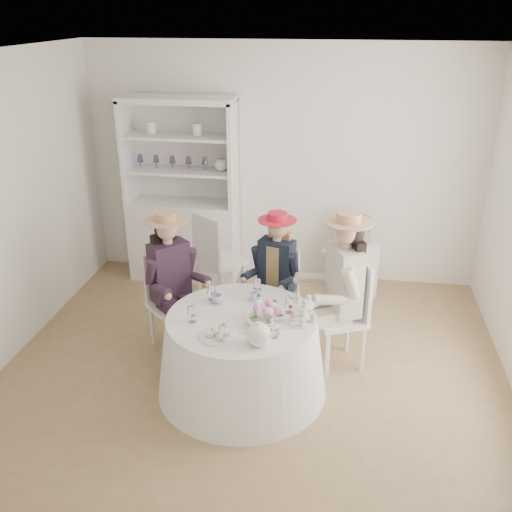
# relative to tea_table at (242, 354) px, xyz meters

# --- Properties ---
(ground) EXTENTS (4.50, 4.50, 0.00)m
(ground) POSITION_rel_tea_table_xyz_m (0.05, 0.36, -0.35)
(ground) COLOR olive
(ground) RESTS_ON ground
(ceiling) EXTENTS (4.50, 4.50, 0.00)m
(ceiling) POSITION_rel_tea_table_xyz_m (0.05, 0.36, 2.35)
(ceiling) COLOR white
(ceiling) RESTS_ON wall_back
(wall_back) EXTENTS (4.50, 0.00, 4.50)m
(wall_back) POSITION_rel_tea_table_xyz_m (0.05, 2.36, 1.00)
(wall_back) COLOR white
(wall_back) RESTS_ON ground
(wall_front) EXTENTS (4.50, 0.00, 4.50)m
(wall_front) POSITION_rel_tea_table_xyz_m (0.05, -1.64, 1.00)
(wall_front) COLOR white
(wall_front) RESTS_ON ground
(wall_left) EXTENTS (0.00, 4.50, 4.50)m
(wall_left) POSITION_rel_tea_table_xyz_m (-2.20, 0.36, 1.00)
(wall_left) COLOR white
(wall_left) RESTS_ON ground
(tea_table) EXTENTS (1.43, 1.43, 0.71)m
(tea_table) POSITION_rel_tea_table_xyz_m (0.00, 0.00, 0.00)
(tea_table) COLOR white
(tea_table) RESTS_ON ground
(hutch) EXTENTS (1.43, 0.91, 2.13)m
(hutch) POSITION_rel_tea_table_xyz_m (-1.08, 2.13, 0.41)
(hutch) COLOR silver
(hutch) RESTS_ON ground
(side_table) EXTENTS (0.50, 0.50, 0.62)m
(side_table) POSITION_rel_tea_table_xyz_m (0.94, 2.02, -0.04)
(side_table) COLOR silver
(side_table) RESTS_ON ground
(hatbox) EXTENTS (0.31, 0.31, 0.27)m
(hatbox) POSITION_rel_tea_table_xyz_m (0.94, 2.02, 0.41)
(hatbox) COLOR black
(hatbox) RESTS_ON side_table
(guest_left) EXTENTS (0.58, 0.57, 1.36)m
(guest_left) POSITION_rel_tea_table_xyz_m (-0.76, 0.56, 0.42)
(guest_left) COLOR silver
(guest_left) RESTS_ON ground
(guest_mid) EXTENTS (0.48, 0.52, 1.28)m
(guest_mid) POSITION_rel_tea_table_xyz_m (0.16, 0.93, 0.37)
(guest_mid) COLOR silver
(guest_mid) RESTS_ON ground
(guest_right) EXTENTS (0.62, 0.56, 1.47)m
(guest_right) POSITION_rel_tea_table_xyz_m (0.79, 0.52, 0.48)
(guest_right) COLOR silver
(guest_right) RESTS_ON ground
(spare_chair) EXTENTS (0.60, 0.60, 1.05)m
(spare_chair) POSITION_rel_tea_table_xyz_m (-0.55, 1.45, 0.21)
(spare_chair) COLOR silver
(spare_chair) RESTS_ON ground
(teacup_a) EXTENTS (0.11, 0.11, 0.07)m
(teacup_a) POSITION_rel_tea_table_xyz_m (-0.24, 0.19, 0.39)
(teacup_a) COLOR white
(teacup_a) RESTS_ON tea_table
(teacup_b) EXTENTS (0.09, 0.09, 0.07)m
(teacup_b) POSITION_rel_tea_table_xyz_m (0.05, 0.30, 0.39)
(teacup_b) COLOR white
(teacup_b) RESTS_ON tea_table
(teacup_c) EXTENTS (0.09, 0.09, 0.06)m
(teacup_c) POSITION_rel_tea_table_xyz_m (0.24, 0.18, 0.39)
(teacup_c) COLOR white
(teacup_c) RESTS_ON tea_table
(flower_bowl) EXTENTS (0.29, 0.29, 0.06)m
(flower_bowl) POSITION_rel_tea_table_xyz_m (0.17, -0.10, 0.38)
(flower_bowl) COLOR white
(flower_bowl) RESTS_ON tea_table
(flower_arrangement) EXTENTS (0.19, 0.19, 0.07)m
(flower_arrangement) POSITION_rel_tea_table_xyz_m (0.20, -0.01, 0.45)
(flower_arrangement) COLOR pink
(flower_arrangement) RESTS_ON tea_table
(table_teapot) EXTENTS (0.26, 0.19, 0.20)m
(table_teapot) POSITION_rel_tea_table_xyz_m (0.20, -0.38, 0.44)
(table_teapot) COLOR white
(table_teapot) RESTS_ON tea_table
(sandwich_plate) EXTENTS (0.28, 0.28, 0.06)m
(sandwich_plate) POSITION_rel_tea_table_xyz_m (-0.12, -0.33, 0.37)
(sandwich_plate) COLOR white
(sandwich_plate) RESTS_ON tea_table
(cupcake_stand) EXTENTS (0.24, 0.24, 0.22)m
(cupcake_stand) POSITION_rel_tea_table_xyz_m (0.50, -0.00, 0.44)
(cupcake_stand) COLOR white
(cupcake_stand) RESTS_ON tea_table
(stemware_set) EXTENTS (0.83, 0.87, 0.15)m
(stemware_set) POSITION_rel_tea_table_xyz_m (-0.00, -0.00, 0.43)
(stemware_set) COLOR white
(stemware_set) RESTS_ON tea_table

